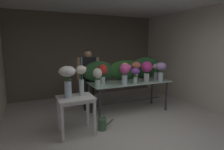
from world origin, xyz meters
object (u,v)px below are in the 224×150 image
(side_table_white, at_px, (76,102))
(vase_coral_dahlias, at_px, (136,68))
(vase_peach_stock, at_px, (125,70))
(watering_can, at_px, (102,124))
(vase_white_roses_tall, at_px, (67,77))
(display_table_glass, at_px, (130,86))
(florist, at_px, (89,73))
(vase_blush_tulips, at_px, (156,70))
(vase_fuchsia_freesia, at_px, (125,72))
(vase_magenta_hydrangea, at_px, (147,69))
(vase_ivory_snapdragons, at_px, (97,76))
(vase_scarlet_roses, at_px, (102,72))
(vase_violet_ranunculus, at_px, (135,73))
(vase_lilac_lilies, at_px, (161,69))
(vase_cream_lisianthus_tall, at_px, (81,77))

(side_table_white, distance_m, vase_coral_dahlias, 2.02)
(vase_peach_stock, bearing_deg, watering_can, -142.03)
(side_table_white, height_order, vase_white_roses_tall, vase_white_roses_tall)
(display_table_glass, distance_m, florist, 1.12)
(vase_white_roses_tall, bearing_deg, side_table_white, -0.12)
(vase_blush_tulips, bearing_deg, vase_fuchsia_freesia, -167.00)
(display_table_glass, bearing_deg, florist, 146.93)
(vase_magenta_hydrangea, height_order, vase_ivory_snapdragons, vase_magenta_hydrangea)
(vase_scarlet_roses, height_order, watering_can, vase_scarlet_roses)
(vase_coral_dahlias, distance_m, vase_violet_ranunculus, 0.46)
(vase_coral_dahlias, relative_size, vase_blush_tulips, 1.13)
(vase_violet_ranunculus, height_order, watering_can, vase_violet_ranunculus)
(florist, xyz_separation_m, vase_white_roses_tall, (-0.78, -1.21, 0.15))
(vase_peach_stock, xyz_separation_m, vase_blush_tulips, (0.91, -0.05, -0.06))
(florist, relative_size, vase_magenta_hydrangea, 3.12)
(side_table_white, distance_m, vase_lilac_lilies, 2.34)
(side_table_white, xyz_separation_m, vase_cream_lisianthus_tall, (0.14, 0.05, 0.48))
(vase_fuchsia_freesia, distance_m, vase_blush_tulips, 1.10)
(vase_magenta_hydrangea, bearing_deg, florist, 149.56)
(vase_coral_dahlias, height_order, vase_peach_stock, same)
(vase_magenta_hydrangea, xyz_separation_m, vase_cream_lisianthus_tall, (-1.81, -0.39, -0.01))
(vase_cream_lisianthus_tall, distance_m, watering_can, 1.07)
(vase_coral_dahlias, relative_size, watering_can, 1.39)
(vase_magenta_hydrangea, distance_m, watering_can, 1.81)
(vase_magenta_hydrangea, distance_m, vase_cream_lisianthus_tall, 1.85)
(vase_white_roses_tall, height_order, watering_can, vase_white_roses_tall)
(vase_ivory_snapdragons, relative_size, vase_white_roses_tall, 0.69)
(vase_scarlet_roses, relative_size, vase_fuchsia_freesia, 0.94)
(vase_fuchsia_freesia, distance_m, vase_magenta_hydrangea, 0.71)
(side_table_white, distance_m, florist, 1.42)
(vase_coral_dahlias, relative_size, vase_peach_stock, 1.00)
(vase_violet_ranunculus, height_order, vase_blush_tulips, vase_blush_tulips)
(florist, distance_m, vase_peach_stock, 0.97)
(vase_blush_tulips, height_order, vase_ivory_snapdragons, vase_blush_tulips)
(vase_lilac_lilies, xyz_separation_m, vase_violet_ranunculus, (-0.70, 0.08, -0.07))
(side_table_white, relative_size, vase_lilac_lilies, 1.52)
(display_table_glass, height_order, vase_fuchsia_freesia, vase_fuchsia_freesia)
(vase_magenta_hydrangea, bearing_deg, watering_can, -159.97)
(watering_can, bearing_deg, vase_violet_ranunculus, 23.26)
(watering_can, bearing_deg, vase_blush_tulips, 19.66)
(vase_lilac_lilies, bearing_deg, vase_blush_tulips, 79.13)
(florist, relative_size, vase_violet_ranunculus, 4.29)
(vase_fuchsia_freesia, bearing_deg, vase_magenta_hydrangea, 10.09)
(vase_scarlet_roses, relative_size, vase_coral_dahlias, 0.96)
(florist, relative_size, vase_scarlet_roses, 3.41)
(vase_cream_lisianthus_tall, bearing_deg, vase_peach_stock, 23.97)
(vase_fuchsia_freesia, relative_size, watering_can, 1.41)
(florist, distance_m, vase_violet_ranunculus, 1.24)
(vase_violet_ranunculus, relative_size, vase_blush_tulips, 0.86)
(vase_violet_ranunculus, bearing_deg, side_table_white, -166.47)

